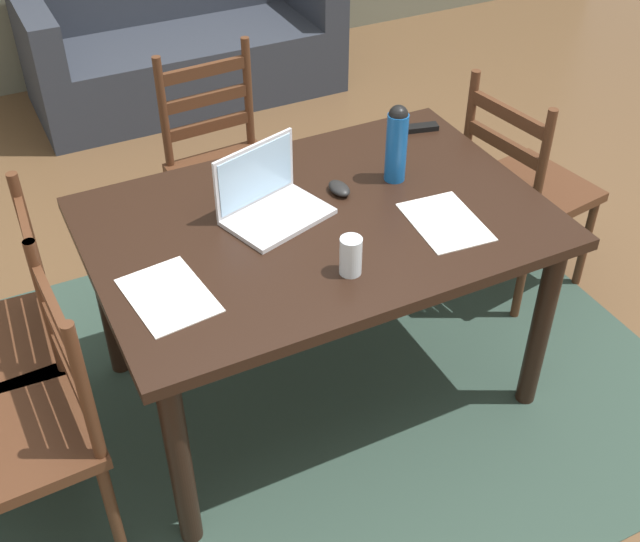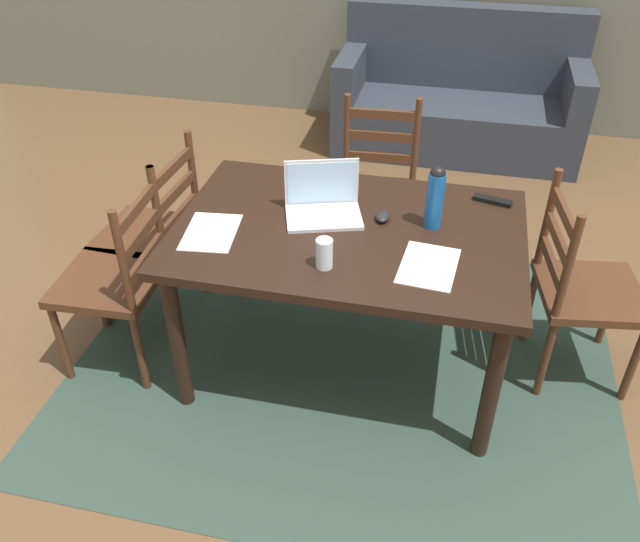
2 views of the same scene
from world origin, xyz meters
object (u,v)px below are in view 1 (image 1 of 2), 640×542
dining_table (319,242)px  drinking_glass (351,256)px  chair_right_far (523,190)px  chair_left_far (4,345)px  water_bottle (397,142)px  couch (179,34)px  chair_left_near (27,431)px  laptop (268,198)px  computer_mouse (339,188)px  tv_remote (416,128)px  chair_far_head (227,171)px

dining_table → drinking_glass: drinking_glass is taller
chair_right_far → chair_left_far: size_ratio=1.00×
water_bottle → chair_left_far: bearing=175.8°
drinking_glass → dining_table: bearing=82.0°
couch → chair_left_near: bearing=-116.2°
couch → laptop: 2.61m
chair_left_far → drinking_glass: size_ratio=7.83×
computer_mouse → chair_left_far: bearing=172.7°
dining_table → tv_remote: 0.69m
computer_mouse → laptop: bearing=178.7°
chair_left_near → computer_mouse: 1.23m
dining_table → chair_left_far: (-1.02, 0.19, -0.20)m
dining_table → chair_left_far: size_ratio=1.54×
dining_table → computer_mouse: size_ratio=14.61×
chair_left_far → laptop: (0.89, -0.10, 0.35)m
chair_left_near → water_bottle: bearing=12.1°
chair_far_head → drinking_glass: (-0.04, -1.16, 0.36)m
chair_far_head → computer_mouse: 0.83m
dining_table → couch: bearing=82.1°
laptop → computer_mouse: 0.26m
chair_right_far → laptop: (-1.15, -0.09, 0.35)m
tv_remote → dining_table: bearing=135.0°
chair_left_far → couch: couch is taller
chair_left_near → drinking_glass: 1.05m
chair_left_far → drinking_glass: bearing=-26.5°
chair_left_near → chair_far_head: bearing=46.2°
dining_table → chair_right_far: chair_right_far is taller
laptop → water_bottle: (0.47, -0.00, 0.09)m
chair_far_head → chair_right_far: bearing=-33.4°
chair_far_head → dining_table: bearing=-89.8°
dining_table → tv_remote: tv_remote is taller
laptop → drinking_glass: 0.40m
chair_far_head → couch: bearing=78.2°
dining_table → chair_right_far: 1.06m
chair_left_near → water_bottle: water_bottle is taller
chair_right_far → tv_remote: size_ratio=5.59×
chair_far_head → laptop: 0.86m
chair_left_near → chair_right_far: bearing=10.7°
water_bottle → tv_remote: (0.25, 0.26, -0.13)m
laptop → water_bottle: 0.48m
chair_right_far → computer_mouse: (-0.89, -0.09, 0.31)m
chair_left_far → water_bottle: 1.43m
chair_right_far → drinking_glass: 1.22m
chair_left_near → water_bottle: size_ratio=3.43×
chair_right_far → couch: (-0.65, 2.43, -0.11)m
chair_left_far → chair_left_near: same height
chair_right_far → laptop: 1.21m
chair_right_far → chair_left_far: same height
dining_table → drinking_glass: 0.33m
chair_left_far → tv_remote: chair_left_far is taller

